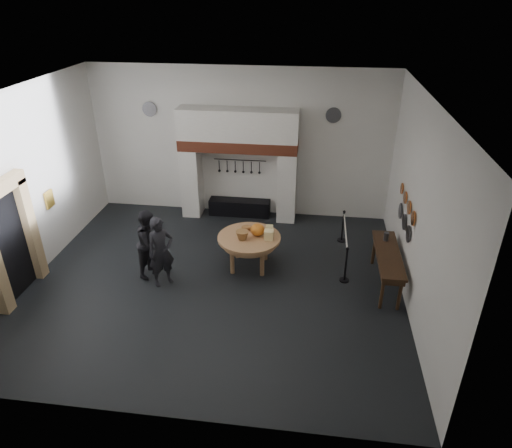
# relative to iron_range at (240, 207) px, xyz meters

# --- Properties ---
(floor) EXTENTS (9.00, 8.00, 0.02)m
(floor) POSITION_rel_iron_range_xyz_m (0.00, -3.72, -0.25)
(floor) COLOR black
(floor) RESTS_ON ground
(ceiling) EXTENTS (9.00, 8.00, 0.02)m
(ceiling) POSITION_rel_iron_range_xyz_m (0.00, -3.72, 4.25)
(ceiling) COLOR silver
(ceiling) RESTS_ON wall_back
(wall_back) EXTENTS (9.00, 0.02, 4.50)m
(wall_back) POSITION_rel_iron_range_xyz_m (0.00, 0.28, 2.00)
(wall_back) COLOR silver
(wall_back) RESTS_ON floor
(wall_front) EXTENTS (9.00, 0.02, 4.50)m
(wall_front) POSITION_rel_iron_range_xyz_m (0.00, -7.72, 2.00)
(wall_front) COLOR silver
(wall_front) RESTS_ON floor
(wall_left) EXTENTS (0.02, 8.00, 4.50)m
(wall_left) POSITION_rel_iron_range_xyz_m (-4.50, -3.72, 2.00)
(wall_left) COLOR silver
(wall_left) RESTS_ON floor
(wall_right) EXTENTS (0.02, 8.00, 4.50)m
(wall_right) POSITION_rel_iron_range_xyz_m (4.50, -3.72, 2.00)
(wall_right) COLOR silver
(wall_right) RESTS_ON floor
(chimney_pier_left) EXTENTS (0.55, 0.70, 2.15)m
(chimney_pier_left) POSITION_rel_iron_range_xyz_m (-1.48, -0.07, 0.82)
(chimney_pier_left) COLOR silver
(chimney_pier_left) RESTS_ON floor
(chimney_pier_right) EXTENTS (0.55, 0.70, 2.15)m
(chimney_pier_right) POSITION_rel_iron_range_xyz_m (1.48, -0.07, 0.82)
(chimney_pier_right) COLOR silver
(chimney_pier_right) RESTS_ON floor
(hearth_brick_band) EXTENTS (3.50, 0.72, 0.32)m
(hearth_brick_band) POSITION_rel_iron_range_xyz_m (0.00, -0.07, 2.06)
(hearth_brick_band) COLOR #9E442B
(hearth_brick_band) RESTS_ON chimney_pier_left
(chimney_hood) EXTENTS (3.50, 0.70, 0.90)m
(chimney_hood) POSITION_rel_iron_range_xyz_m (0.00, -0.07, 2.67)
(chimney_hood) COLOR silver
(chimney_hood) RESTS_ON hearth_brick_band
(iron_range) EXTENTS (1.90, 0.45, 0.50)m
(iron_range) POSITION_rel_iron_range_xyz_m (0.00, 0.00, 0.00)
(iron_range) COLOR black
(iron_range) RESTS_ON floor
(utensil_rail) EXTENTS (1.60, 0.02, 0.02)m
(utensil_rail) POSITION_rel_iron_range_xyz_m (0.00, 0.20, 1.50)
(utensil_rail) COLOR black
(utensil_rail) RESTS_ON wall_back
(door_recess) EXTENTS (0.04, 1.10, 2.50)m
(door_recess) POSITION_rel_iron_range_xyz_m (-4.47, -4.72, 1.00)
(door_recess) COLOR black
(door_recess) RESTS_ON floor
(door_jamb_far) EXTENTS (0.22, 0.30, 2.60)m
(door_jamb_far) POSITION_rel_iron_range_xyz_m (-4.38, -4.02, 1.05)
(door_jamb_far) COLOR tan
(door_jamb_far) RESTS_ON floor
(wall_plaque) EXTENTS (0.05, 0.34, 0.44)m
(wall_plaque) POSITION_rel_iron_range_xyz_m (-4.45, -2.92, 1.35)
(wall_plaque) COLOR gold
(wall_plaque) RESTS_ON wall_left
(work_table) EXTENTS (2.00, 2.00, 0.07)m
(work_table) POSITION_rel_iron_range_xyz_m (0.73, -2.91, 0.59)
(work_table) COLOR tan
(work_table) RESTS_ON floor
(pumpkin) EXTENTS (0.36, 0.36, 0.31)m
(pumpkin) POSITION_rel_iron_range_xyz_m (0.93, -2.81, 0.78)
(pumpkin) COLOR orange
(pumpkin) RESTS_ON work_table
(cheese_block_big) EXTENTS (0.22, 0.22, 0.24)m
(cheese_block_big) POSITION_rel_iron_range_xyz_m (1.23, -2.96, 0.74)
(cheese_block_big) COLOR #F3DA91
(cheese_block_big) RESTS_ON work_table
(cheese_block_small) EXTENTS (0.18, 0.18, 0.20)m
(cheese_block_small) POSITION_rel_iron_range_xyz_m (1.21, -2.66, 0.72)
(cheese_block_small) COLOR #D4C57E
(cheese_block_small) RESTS_ON work_table
(wicker_basket) EXTENTS (0.40, 0.40, 0.22)m
(wicker_basket) POSITION_rel_iron_range_xyz_m (0.58, -3.06, 0.73)
(wicker_basket) COLOR #915C35
(wicker_basket) RESTS_ON work_table
(bread_loaf) EXTENTS (0.31, 0.18, 0.13)m
(bread_loaf) POSITION_rel_iron_range_xyz_m (0.63, -2.56, 0.69)
(bread_loaf) COLOR #966435
(bread_loaf) RESTS_ON work_table
(visitor_near) EXTENTS (0.77, 0.75, 1.77)m
(visitor_near) POSITION_rel_iron_range_xyz_m (-1.23, -3.93, 0.64)
(visitor_near) COLOR black
(visitor_near) RESTS_ON floor
(visitor_far) EXTENTS (0.84, 0.97, 1.74)m
(visitor_far) POSITION_rel_iron_range_xyz_m (-1.63, -3.53, 0.62)
(visitor_far) COLOR black
(visitor_far) RESTS_ON floor
(side_table) EXTENTS (0.55, 2.20, 0.06)m
(side_table) POSITION_rel_iron_range_xyz_m (4.10, -3.30, 0.62)
(side_table) COLOR #3C2516
(side_table) RESTS_ON floor
(pewter_jug) EXTENTS (0.12, 0.12, 0.22)m
(pewter_jug) POSITION_rel_iron_range_xyz_m (4.10, -2.70, 0.76)
(pewter_jug) COLOR #4B4B50
(pewter_jug) RESTS_ON side_table
(copper_pan_a) EXTENTS (0.03, 0.34, 0.34)m
(copper_pan_a) POSITION_rel_iron_range_xyz_m (4.46, -3.52, 1.70)
(copper_pan_a) COLOR #C6662D
(copper_pan_a) RESTS_ON wall_right
(copper_pan_b) EXTENTS (0.03, 0.32, 0.32)m
(copper_pan_b) POSITION_rel_iron_range_xyz_m (4.46, -2.97, 1.70)
(copper_pan_b) COLOR #C6662D
(copper_pan_b) RESTS_ON wall_right
(copper_pan_c) EXTENTS (0.03, 0.30, 0.30)m
(copper_pan_c) POSITION_rel_iron_range_xyz_m (4.46, -2.42, 1.70)
(copper_pan_c) COLOR #C6662D
(copper_pan_c) RESTS_ON wall_right
(copper_pan_d) EXTENTS (0.03, 0.28, 0.28)m
(copper_pan_d) POSITION_rel_iron_range_xyz_m (4.46, -1.87, 1.70)
(copper_pan_d) COLOR #C6662D
(copper_pan_d) RESTS_ON wall_right
(pewter_plate_left) EXTENTS (0.03, 0.40, 0.40)m
(pewter_plate_left) POSITION_rel_iron_range_xyz_m (4.46, -3.32, 1.20)
(pewter_plate_left) COLOR #4C4C51
(pewter_plate_left) RESTS_ON wall_right
(pewter_plate_mid) EXTENTS (0.03, 0.40, 0.40)m
(pewter_plate_mid) POSITION_rel_iron_range_xyz_m (4.46, -2.72, 1.20)
(pewter_plate_mid) COLOR #4C4C51
(pewter_plate_mid) RESTS_ON wall_right
(pewter_plate_right) EXTENTS (0.03, 0.40, 0.40)m
(pewter_plate_right) POSITION_rel_iron_range_xyz_m (4.46, -2.12, 1.20)
(pewter_plate_right) COLOR #4C4C51
(pewter_plate_right) RESTS_ON wall_right
(pewter_plate_back_left) EXTENTS (0.44, 0.03, 0.44)m
(pewter_plate_back_left) POSITION_rel_iron_range_xyz_m (-2.70, 0.24, 2.95)
(pewter_plate_back_left) COLOR #4C4C51
(pewter_plate_back_left) RESTS_ON wall_back
(pewter_plate_back_right) EXTENTS (0.44, 0.03, 0.44)m
(pewter_plate_back_right) POSITION_rel_iron_range_xyz_m (2.70, 0.24, 2.95)
(pewter_plate_back_right) COLOR #4C4C51
(pewter_plate_back_right) RESTS_ON wall_back
(barrier_post_near) EXTENTS (0.05, 0.05, 0.90)m
(barrier_post_near) POSITION_rel_iron_range_xyz_m (3.15, -3.27, 0.20)
(barrier_post_near) COLOR black
(barrier_post_near) RESTS_ON floor
(barrier_post_far) EXTENTS (0.05, 0.05, 0.90)m
(barrier_post_far) POSITION_rel_iron_range_xyz_m (3.15, -1.27, 0.20)
(barrier_post_far) COLOR black
(barrier_post_far) RESTS_ON floor
(barrier_rope) EXTENTS (0.04, 2.00, 0.04)m
(barrier_rope) POSITION_rel_iron_range_xyz_m (3.15, -2.27, 0.60)
(barrier_rope) COLOR silver
(barrier_rope) RESTS_ON barrier_post_near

